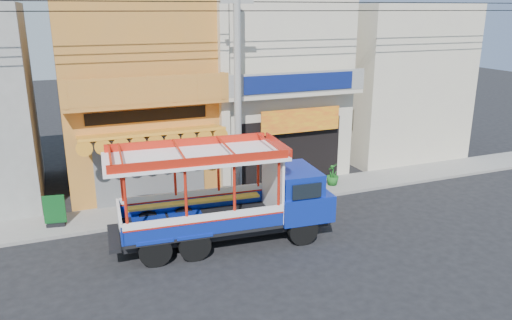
% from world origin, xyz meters
% --- Properties ---
extents(ground, '(90.00, 90.00, 0.00)m').
position_xyz_m(ground, '(0.00, 0.00, 0.00)').
color(ground, black).
rests_on(ground, ground).
extents(sidewalk, '(30.00, 2.00, 0.12)m').
position_xyz_m(sidewalk, '(0.00, 4.00, 0.06)').
color(sidewalk, slate).
rests_on(sidewalk, ground).
extents(shophouse_left, '(6.00, 7.50, 8.24)m').
position_xyz_m(shophouse_left, '(-4.00, 7.96, 4.11)').
color(shophouse_left, '#BF792A').
rests_on(shophouse_left, ground).
extents(shophouse_right, '(6.00, 6.75, 8.24)m').
position_xyz_m(shophouse_right, '(2.00, 7.96, 4.11)').
color(shophouse_right, beige).
rests_on(shophouse_right, ground).
extents(party_pilaster, '(0.35, 0.30, 8.00)m').
position_xyz_m(party_pilaster, '(-1.00, 4.85, 4.00)').
color(party_pilaster, beige).
rests_on(party_pilaster, ground).
extents(filler_building_right, '(6.00, 6.00, 7.60)m').
position_xyz_m(filler_building_right, '(9.00, 8.00, 3.80)').
color(filler_building_right, beige).
rests_on(filler_building_right, ground).
extents(utility_pole, '(28.00, 0.26, 9.00)m').
position_xyz_m(utility_pole, '(-0.85, 3.30, 5.03)').
color(utility_pole, gray).
rests_on(utility_pole, ground).
extents(songthaew_truck, '(7.25, 2.81, 3.32)m').
position_xyz_m(songthaew_truck, '(-1.93, 0.71, 1.60)').
color(songthaew_truck, black).
rests_on(songthaew_truck, ground).
extents(green_sign, '(0.73, 0.42, 1.11)m').
position_xyz_m(green_sign, '(-7.57, 3.89, 0.59)').
color(green_sign, black).
rests_on(green_sign, sidewalk).
extents(potted_plant_a, '(1.30, 1.24, 1.13)m').
position_xyz_m(potted_plant_a, '(1.18, 4.56, 0.68)').
color(potted_plant_a, '#1B5F1D').
rests_on(potted_plant_a, sidewalk).
extents(potted_plant_c, '(0.75, 0.75, 0.96)m').
position_xyz_m(potted_plant_c, '(3.52, 3.99, 0.60)').
color(potted_plant_c, '#1B5F1D').
rests_on(potted_plant_c, sidewalk).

